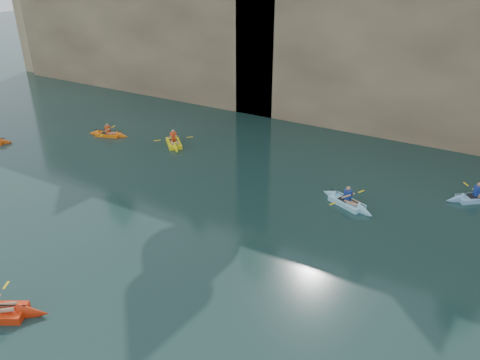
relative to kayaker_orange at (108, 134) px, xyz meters
The scene contains 10 objects.
ground 19.52m from the kayaker_orange, 40.74° to the right, with size 160.00×160.00×0.00m, color black.
cliff 23.48m from the kayaker_orange, 49.42° to the left, with size 70.00×16.00×12.00m, color tan.
cliff_slab_west 12.29m from the kayaker_orange, 117.85° to the left, with size 26.00×2.40×10.56m, color tan.
cliff_slab_center 20.25m from the kayaker_orange, 30.43° to the left, with size 24.00×2.40×11.40m, color tan.
sea_cave_west 9.93m from the kayaker_orange, 109.22° to the left, with size 4.50×1.00×4.00m, color black.
sea_cave_center 14.26m from the kayaker_orange, 40.50° to the left, with size 3.50×1.00×3.20m, color black.
kayaker_orange is the anchor object (origin of this frame).
kayaker_ltblue_near 16.78m from the kayaker_orange, ahead, with size 3.19×2.28×1.25m.
kayaker_yellow 4.83m from the kayaker_orange, 10.96° to the left, with size 2.75×2.71×1.27m.
kayaker_ltblue_mid 22.30m from the kayaker_orange, ahead, with size 2.97×2.52×1.21m.
Camera 1 is at (7.34, -8.16, 11.30)m, focal length 35.00 mm.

